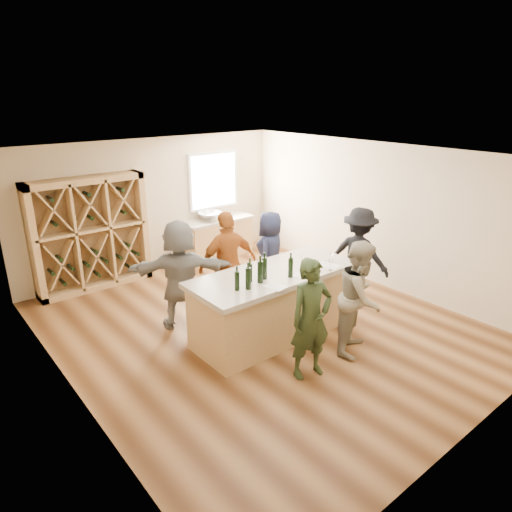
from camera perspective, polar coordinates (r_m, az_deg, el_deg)
floor at (r=7.75m, az=0.37°, el=-8.92°), size 6.00×7.00×0.10m
ceiling at (r=6.84m, az=0.42°, el=12.87°), size 6.00×7.00×0.10m
wall_back at (r=10.05m, az=-12.70°, el=6.29°), size 6.00×0.10×2.80m
wall_front at (r=5.18m, az=26.62°, el=-8.66°), size 6.00×0.10×2.80m
wall_left at (r=5.85m, az=-23.40°, el=-4.89°), size 0.10×7.00×2.80m
wall_right at (r=9.33m, az=15.05°, el=5.04°), size 0.10×7.00×2.80m
window_frame at (r=10.65m, az=-5.37°, el=9.36°), size 1.30×0.06×1.30m
window_pane at (r=10.62m, az=-5.26°, el=9.34°), size 1.18×0.01×1.18m
wine_rack at (r=9.32m, az=-19.97°, el=2.58°), size 2.20×0.45×2.20m
back_counter_base at (r=10.70m, az=-4.77°, el=2.13°), size 1.60×0.58×0.86m
back_counter_top at (r=10.57m, az=-4.84°, el=4.51°), size 1.70×0.62×0.06m
sink at (r=10.43m, az=-5.77°, el=4.97°), size 0.54×0.54×0.19m
faucet at (r=10.56m, az=-6.33°, el=5.46°), size 0.02×0.02×0.30m
tasting_counter_base at (r=7.23m, az=2.26°, el=-6.27°), size 2.60×1.00×1.00m
tasting_counter_top at (r=7.01m, az=2.32°, el=-2.31°), size 2.72×1.12×0.08m
wine_bottle_a at (r=6.31m, az=-2.39°, el=-3.12°), size 0.09×0.09×0.28m
wine_bottle_b at (r=6.34m, az=-0.99°, el=-2.82°), size 0.09×0.09×0.32m
wine_bottle_c at (r=6.59m, az=-0.76°, el=-2.08°), size 0.08×0.08×0.28m
wine_bottle_d at (r=6.55m, az=0.53°, el=-1.99°), size 0.10×0.10×0.33m
wine_bottle_e at (r=6.68m, az=1.05°, el=-1.54°), size 0.11×0.11×0.33m
wine_glass_b at (r=6.78m, az=6.47°, el=-2.03°), size 0.09×0.09×0.18m
wine_glass_c at (r=7.10m, az=9.27°, el=-1.11°), size 0.08×0.08×0.18m
wine_glass_d at (r=7.16m, az=5.85°, el=-0.81°), size 0.08×0.08×0.17m
wine_glass_e at (r=7.43m, az=9.41°, el=-0.26°), size 0.06×0.06×0.16m
tasting_menu_a at (r=6.49m, az=2.42°, el=-3.81°), size 0.27×0.34×0.00m
tasting_menu_b at (r=6.87m, az=5.66°, el=-2.50°), size 0.26×0.31×0.00m
tasting_menu_c at (r=7.34m, az=9.06°, el=-1.16°), size 0.33×0.38×0.00m
person_near_left at (r=6.14m, az=6.89°, el=-7.83°), size 0.70×0.57×1.69m
person_near_right at (r=6.84m, az=12.86°, el=-5.06°), size 0.95×0.78×1.72m
person_server at (r=8.50m, az=12.69°, el=0.12°), size 0.83×1.24×1.76m
person_far_mid at (r=7.79m, az=-3.52°, el=-0.97°), size 1.14×0.69×1.83m
person_far_right at (r=8.58m, az=1.76°, el=0.31°), size 0.94×0.85×1.62m
person_far_left at (r=7.44m, az=-9.43°, el=-2.26°), size 1.77×1.38×1.83m
wine_bottle_f at (r=6.77m, az=4.34°, el=-1.46°), size 0.07×0.07×0.30m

